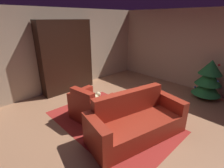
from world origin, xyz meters
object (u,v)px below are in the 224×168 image
at_px(coffee_table, 114,108).
at_px(book_stack_on_table, 115,104).
at_px(decorated_tree, 209,79).
at_px(couch_red, 136,122).
at_px(armchair_red, 91,107).
at_px(bookshelf_unit, 70,58).
at_px(bottle_on_table, 123,105).

height_order(coffee_table, book_stack_on_table, book_stack_on_table).
height_order(coffee_table, decorated_tree, decorated_tree).
bearing_deg(coffee_table, decorated_tree, 71.00).
bearing_deg(couch_red, armchair_red, -165.97).
xyz_separation_m(coffee_table, decorated_tree, (1.01, 2.93, 0.24)).
bearing_deg(decorated_tree, coffee_table, -109.00).
height_order(bookshelf_unit, book_stack_on_table, bookshelf_unit).
bearing_deg(armchair_red, couch_red, 14.03).
bearing_deg(armchair_red, bookshelf_unit, 161.44).
height_order(bookshelf_unit, bottle_on_table, bookshelf_unit).
xyz_separation_m(couch_red, bottle_on_table, (-0.46, 0.11, 0.19)).
distance_m(armchair_red, book_stack_on_table, 0.57).
relative_size(book_stack_on_table, decorated_tree, 0.19).
bearing_deg(book_stack_on_table, bookshelf_unit, 172.39).
bearing_deg(couch_red, bookshelf_unit, 173.02).
height_order(couch_red, coffee_table, couch_red).
xyz_separation_m(armchair_red, coffee_table, (0.47, 0.31, 0.06)).
xyz_separation_m(couch_red, coffee_table, (-0.66, 0.03, 0.06)).
relative_size(bookshelf_unit, coffee_table, 2.85).
distance_m(couch_red, coffee_table, 0.67).
relative_size(armchair_red, bottle_on_table, 4.23).
relative_size(bookshelf_unit, decorated_tree, 1.90).
bearing_deg(bottle_on_table, bookshelf_unit, 174.24).
height_order(armchair_red, book_stack_on_table, armchair_red).
xyz_separation_m(bookshelf_unit, decorated_tree, (3.45, 2.58, -0.49)).
relative_size(bottle_on_table, decorated_tree, 0.20).
relative_size(armchair_red, couch_red, 0.47).
bearing_deg(bottle_on_table, decorated_tree, 74.19).
distance_m(coffee_table, book_stack_on_table, 0.08).
xyz_separation_m(bookshelf_unit, book_stack_on_table, (2.42, -0.32, -0.66)).
bearing_deg(armchair_red, bottle_on_table, 30.59).
distance_m(armchair_red, coffee_table, 0.56).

